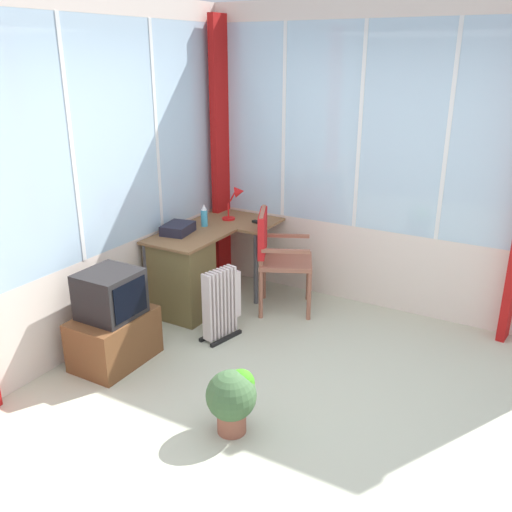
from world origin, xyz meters
The scene contains 13 objects.
ground centered at (0.00, 0.00, -0.03)m, with size 4.87×4.83×0.06m, color beige.
north_window_panel centered at (0.00, 1.94, 1.38)m, with size 3.87×0.07×2.76m.
east_window_panel centered at (1.97, 0.00, 1.38)m, with size 0.07×3.83×2.76m.
curtain_corner centered at (1.84, 1.81, 1.33)m, with size 0.25×0.07×2.66m, color #B31615.
desk centered at (0.89, 1.60, 0.40)m, with size 1.32×0.79×0.74m.
desk_lamp centered at (1.66, 1.52, 0.96)m, with size 0.24×0.21×0.33m.
tv_remote centered at (1.61, 1.24, 0.75)m, with size 0.04×0.15×0.02m, color black.
spray_bottle centered at (1.28, 1.65, 0.85)m, with size 0.06×0.06×0.22m.
paper_tray centered at (0.97, 1.73, 0.79)m, with size 0.30×0.23×0.09m, color #222231.
wooden_armchair centered at (1.38, 0.96, 0.62)m, with size 0.64×0.64×0.96m.
tv_on_stand centered at (-0.10, 1.56, 0.34)m, with size 0.64×0.45×0.76m.
space_heater centered at (0.67, 1.05, 0.32)m, with size 0.41×0.24×0.62m.
potted_plant centered at (-0.37, 0.30, 0.26)m, with size 0.33×0.33×0.43m.
Camera 1 is at (-2.88, -1.33, 2.31)m, focal length 38.80 mm.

